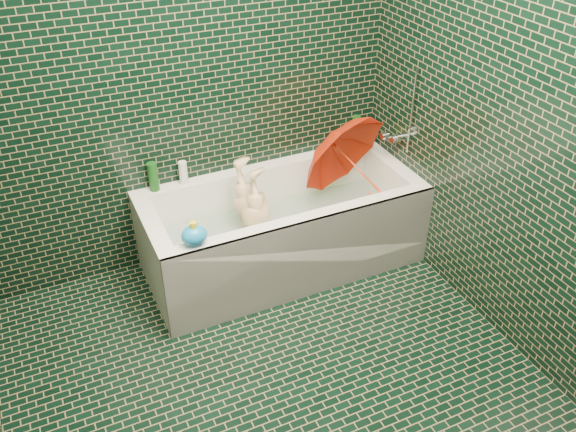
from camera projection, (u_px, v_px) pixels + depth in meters
name	position (u px, v px, depth m)	size (l,w,h in m)	color
floor	(285.00, 400.00, 3.06)	(2.80, 2.80, 0.00)	black
wall_back	(180.00, 70.00, 3.41)	(2.80, 2.80, 0.00)	black
wall_right	(540.00, 125.00, 2.81)	(2.80, 2.80, 0.00)	black
bathtub	(283.00, 237.00, 3.85)	(1.70, 0.75, 0.55)	white
bath_mat	(282.00, 242.00, 3.90)	(1.35, 0.47, 0.01)	green
water	(282.00, 224.00, 3.82)	(1.48, 0.53, 0.00)	silver
faucet	(400.00, 132.00, 3.83)	(0.18, 0.19, 0.55)	silver
child	(258.00, 227.00, 3.77)	(0.33, 0.21, 0.89)	#DCB589
umbrella	(354.00, 165.00, 3.80)	(0.60, 0.60, 0.52)	red
soap_bottle_a	(364.00, 142.00, 4.20)	(0.09, 0.09, 0.23)	white
soap_bottle_b	(369.00, 144.00, 4.19)	(0.08, 0.08, 0.18)	#411C6C
soap_bottle_c	(346.00, 150.00, 4.11)	(0.13, 0.13, 0.16)	#144715
bottle_right_tall	(356.00, 131.00, 4.11)	(0.06, 0.06, 0.22)	#144715
bottle_right_pump	(370.00, 133.00, 4.14)	(0.05, 0.05, 0.16)	silver
bottle_left_tall	(153.00, 177.00, 3.63)	(0.06, 0.06, 0.18)	#144715
bottle_left_short	(183.00, 173.00, 3.70)	(0.05, 0.05, 0.15)	white
rubber_duck	(350.00, 141.00, 4.12)	(0.13, 0.11, 0.10)	yellow
bath_toy	(194.00, 235.00, 3.19)	(0.17, 0.16, 0.14)	#1781D0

